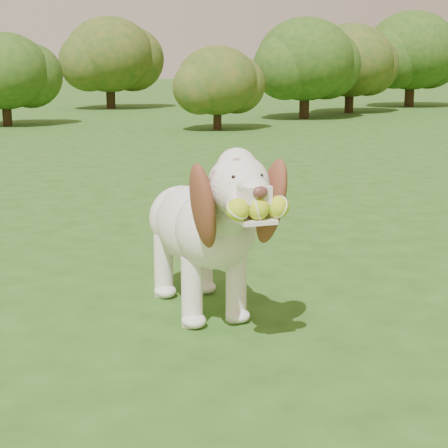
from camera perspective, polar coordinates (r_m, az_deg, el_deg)
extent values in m
plane|color=#244C15|center=(3.64, -9.14, -4.48)|extent=(80.00, 80.00, 0.00)
ellipsoid|color=white|center=(3.17, -2.07, -0.13)|extent=(0.38, 0.65, 0.33)
ellipsoid|color=white|center=(2.94, -0.64, -0.35)|extent=(0.35, 0.35, 0.32)
ellipsoid|color=white|center=(3.37, -3.23, 0.46)|extent=(0.32, 0.32, 0.29)
cylinder|color=white|center=(2.81, 0.20, 0.83)|extent=(0.19, 0.27, 0.25)
sphere|color=white|center=(2.67, 1.12, 2.91)|extent=(0.25, 0.25, 0.23)
sphere|color=white|center=(2.68, 0.98, 4.27)|extent=(0.16, 0.16, 0.15)
cube|color=white|center=(2.56, 2.16, 2.37)|extent=(0.11, 0.14, 0.06)
ellipsoid|color=#592D28|center=(2.49, 2.79, 2.42)|extent=(0.06, 0.04, 0.04)
cube|color=white|center=(2.56, 2.27, 0.34)|extent=(0.13, 0.15, 0.02)
ellipsoid|color=brown|center=(2.65, -1.63, 1.37)|extent=(0.14, 0.22, 0.35)
ellipsoid|color=brown|center=(2.74, 3.62, 1.73)|extent=(0.14, 0.21, 0.35)
cylinder|color=white|center=(3.49, -3.87, 1.49)|extent=(0.07, 0.16, 0.12)
cylinder|color=white|center=(2.99, -2.46, -5.18)|extent=(0.09, 0.09, 0.28)
cylinder|color=white|center=(3.05, 0.93, -4.82)|extent=(0.09, 0.09, 0.28)
cylinder|color=white|center=(3.38, -4.63, -3.17)|extent=(0.09, 0.09, 0.28)
cylinder|color=white|center=(3.43, -1.58, -2.89)|extent=(0.09, 0.09, 0.28)
sphere|color=yellow|center=(2.49, 1.04, 1.09)|extent=(0.08, 0.08, 0.08)
sphere|color=yellow|center=(2.52, 2.61, 1.20)|extent=(0.08, 0.08, 0.08)
sphere|color=yellow|center=(2.55, 4.14, 1.31)|extent=(0.08, 0.08, 0.08)
cylinder|color=#382314|center=(16.88, -8.63, 9.76)|extent=(0.20, 0.20, 0.64)
ellipsoid|color=#1E4816|center=(16.86, -8.73, 12.65)|extent=(1.92, 1.92, 1.63)
cylinder|color=#382314|center=(13.86, 6.14, 9.18)|extent=(0.18, 0.18, 0.58)
ellipsoid|color=#1E4816|center=(13.84, 6.21, 12.38)|extent=(1.75, 1.75, 1.48)
cylinder|color=#382314|center=(15.57, 9.52, 9.40)|extent=(0.18, 0.18, 0.57)
ellipsoid|color=#1E4816|center=(15.55, 9.62, 12.21)|extent=(1.71, 1.71, 1.46)
cylinder|color=#382314|center=(17.90, 13.96, 9.77)|extent=(0.21, 0.21, 0.69)
ellipsoid|color=#1E4816|center=(17.89, 14.11, 12.71)|extent=(2.07, 2.07, 1.76)
cylinder|color=#382314|center=(11.54, -0.51, 8.19)|extent=(0.13, 0.13, 0.41)
ellipsoid|color=#1E4816|center=(11.51, -0.51, 10.88)|extent=(1.22, 1.22, 1.04)
cylinder|color=#382314|center=(12.74, -16.21, 8.26)|extent=(0.15, 0.15, 0.48)
ellipsoid|color=#1E4816|center=(12.71, -16.39, 11.13)|extent=(1.44, 1.44, 1.22)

